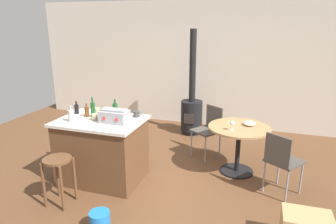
{
  "coord_description": "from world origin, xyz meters",
  "views": [
    {
      "loc": [
        1.3,
        -3.62,
        2.23
      ],
      "look_at": [
        -0.07,
        0.55,
        0.94
      ],
      "focal_mm": 32.65,
      "sensor_mm": 36.0,
      "label": 1
    }
  ],
  "objects_px": {
    "toolbox": "(114,116)",
    "bottle_1": "(115,109)",
    "folding_chair_far": "(209,127)",
    "bottle_4": "(87,112)",
    "plastic_bucket": "(100,221)",
    "bottle_0": "(93,109)",
    "cup_2": "(95,117)",
    "bottle_3": "(77,109)",
    "wine_glass": "(232,123)",
    "cup_0": "(137,114)",
    "dining_table": "(239,138)",
    "serving_bowl": "(249,123)",
    "cup_1": "(97,111)",
    "wooden_stool": "(58,170)",
    "wood_stove": "(192,109)",
    "kitchen_island": "(102,150)",
    "folding_chair_near": "(282,159)",
    "bottle_2": "(71,115)"
  },
  "relations": [
    {
      "from": "wood_stove",
      "to": "plastic_bucket",
      "type": "height_order",
      "value": "wood_stove"
    },
    {
      "from": "bottle_2",
      "to": "serving_bowl",
      "type": "relative_size",
      "value": 1.25
    },
    {
      "from": "bottle_4",
      "to": "cup_2",
      "type": "distance_m",
      "value": 0.23
    },
    {
      "from": "wooden_stool",
      "to": "folding_chair_far",
      "type": "bearing_deg",
      "value": 53.42
    },
    {
      "from": "bottle_1",
      "to": "serving_bowl",
      "type": "relative_size",
      "value": 1.31
    },
    {
      "from": "bottle_3",
      "to": "serving_bowl",
      "type": "bearing_deg",
      "value": 17.73
    },
    {
      "from": "wood_stove",
      "to": "plastic_bucket",
      "type": "xyz_separation_m",
      "value": [
        -0.21,
        -3.35,
        -0.41
      ]
    },
    {
      "from": "wood_stove",
      "to": "bottle_4",
      "type": "relative_size",
      "value": 10.98
    },
    {
      "from": "bottle_4",
      "to": "cup_0",
      "type": "height_order",
      "value": "bottle_4"
    },
    {
      "from": "folding_chair_near",
      "to": "cup_2",
      "type": "distance_m",
      "value": 2.58
    },
    {
      "from": "wine_glass",
      "to": "plastic_bucket",
      "type": "relative_size",
      "value": 0.62
    },
    {
      "from": "bottle_0",
      "to": "bottle_3",
      "type": "xyz_separation_m",
      "value": [
        -0.32,
        0.07,
        -0.04
      ]
    },
    {
      "from": "bottle_2",
      "to": "cup_0",
      "type": "bearing_deg",
      "value": 32.0
    },
    {
      "from": "wooden_stool",
      "to": "plastic_bucket",
      "type": "xyz_separation_m",
      "value": [
        0.74,
        -0.3,
        -0.36
      ]
    },
    {
      "from": "wooden_stool",
      "to": "bottle_2",
      "type": "distance_m",
      "value": 0.78
    },
    {
      "from": "folding_chair_far",
      "to": "kitchen_island",
      "type": "bearing_deg",
      "value": -135.61
    },
    {
      "from": "bottle_1",
      "to": "cup_1",
      "type": "xyz_separation_m",
      "value": [
        -0.27,
        -0.07,
        -0.04
      ]
    },
    {
      "from": "cup_0",
      "to": "cup_2",
      "type": "relative_size",
      "value": 1.06
    },
    {
      "from": "toolbox",
      "to": "bottle_1",
      "type": "height_order",
      "value": "bottle_1"
    },
    {
      "from": "dining_table",
      "to": "serving_bowl",
      "type": "height_order",
      "value": "serving_bowl"
    },
    {
      "from": "bottle_3",
      "to": "wine_glass",
      "type": "xyz_separation_m",
      "value": [
        2.25,
        0.49,
        -0.15
      ]
    },
    {
      "from": "kitchen_island",
      "to": "wooden_stool",
      "type": "relative_size",
      "value": 1.9
    },
    {
      "from": "folding_chair_far",
      "to": "cup_2",
      "type": "bearing_deg",
      "value": -135.72
    },
    {
      "from": "cup_2",
      "to": "plastic_bucket",
      "type": "distance_m",
      "value": 1.45
    },
    {
      "from": "wood_stove",
      "to": "bottle_1",
      "type": "bearing_deg",
      "value": -108.49
    },
    {
      "from": "wooden_stool",
      "to": "folding_chair_far",
      "type": "height_order",
      "value": "folding_chair_far"
    },
    {
      "from": "toolbox",
      "to": "bottle_4",
      "type": "bearing_deg",
      "value": 168.59
    },
    {
      "from": "bottle_0",
      "to": "serving_bowl",
      "type": "relative_size",
      "value": 1.64
    },
    {
      "from": "dining_table",
      "to": "wood_stove",
      "type": "relative_size",
      "value": 0.44
    },
    {
      "from": "bottle_4",
      "to": "folding_chair_far",
      "type": "bearing_deg",
      "value": 37.94
    },
    {
      "from": "folding_chair_far",
      "to": "bottle_1",
      "type": "xyz_separation_m",
      "value": [
        -1.23,
        -1.0,
        0.49
      ]
    },
    {
      "from": "cup_1",
      "to": "toolbox",
      "type": "bearing_deg",
      "value": -31.24
    },
    {
      "from": "folding_chair_far",
      "to": "bottle_4",
      "type": "bearing_deg",
      "value": -142.06
    },
    {
      "from": "cup_2",
      "to": "folding_chair_far",
      "type": "bearing_deg",
      "value": 44.28
    },
    {
      "from": "wooden_stool",
      "to": "wood_stove",
      "type": "height_order",
      "value": "wood_stove"
    },
    {
      "from": "toolbox",
      "to": "wine_glass",
      "type": "distance_m",
      "value": 1.67
    },
    {
      "from": "kitchen_island",
      "to": "bottle_0",
      "type": "bearing_deg",
      "value": 152.92
    },
    {
      "from": "cup_0",
      "to": "serving_bowl",
      "type": "bearing_deg",
      "value": 23.02
    },
    {
      "from": "folding_chair_far",
      "to": "plastic_bucket",
      "type": "xyz_separation_m",
      "value": [
        -0.77,
        -2.33,
        -0.41
      ]
    },
    {
      "from": "cup_1",
      "to": "cup_2",
      "type": "height_order",
      "value": "cup_1"
    },
    {
      "from": "cup_0",
      "to": "cup_2",
      "type": "distance_m",
      "value": 0.59
    },
    {
      "from": "bottle_0",
      "to": "cup_2",
      "type": "height_order",
      "value": "bottle_0"
    },
    {
      "from": "folding_chair_far",
      "to": "serving_bowl",
      "type": "distance_m",
      "value": 0.8
    },
    {
      "from": "kitchen_island",
      "to": "toolbox",
      "type": "distance_m",
      "value": 0.6
    },
    {
      "from": "folding_chair_far",
      "to": "plastic_bucket",
      "type": "relative_size",
      "value": 3.75
    },
    {
      "from": "folding_chair_far",
      "to": "bottle_0",
      "type": "height_order",
      "value": "bottle_0"
    },
    {
      "from": "folding_chair_near",
      "to": "bottle_4",
      "type": "distance_m",
      "value": 2.76
    },
    {
      "from": "toolbox",
      "to": "cup_1",
      "type": "height_order",
      "value": "toolbox"
    },
    {
      "from": "cup_0",
      "to": "cup_2",
      "type": "height_order",
      "value": "cup_2"
    },
    {
      "from": "bottle_0",
      "to": "plastic_bucket",
      "type": "height_order",
      "value": "bottle_0"
    }
  ]
}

